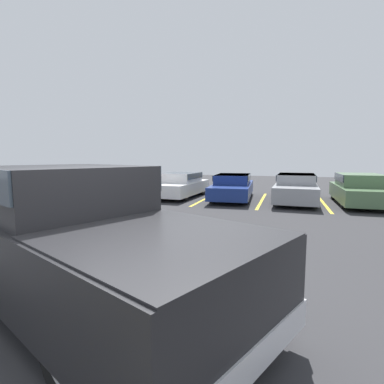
% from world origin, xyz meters
% --- Properties ---
extents(ground_plane, '(60.00, 60.00, 0.00)m').
position_xyz_m(ground_plane, '(0.00, 0.00, 0.00)').
color(ground_plane, '#2D2D30').
extents(stall_stripe_a, '(0.12, 5.28, 0.01)m').
position_xyz_m(stall_stripe_a, '(-7.26, 11.40, 0.00)').
color(stall_stripe_a, yellow).
rests_on(stall_stripe_a, ground_plane).
extents(stall_stripe_b, '(0.12, 5.28, 0.01)m').
position_xyz_m(stall_stripe_b, '(-4.64, 11.40, 0.00)').
color(stall_stripe_b, yellow).
rests_on(stall_stripe_b, ground_plane).
extents(stall_stripe_c, '(0.12, 5.28, 0.01)m').
position_xyz_m(stall_stripe_c, '(-2.02, 11.40, 0.00)').
color(stall_stripe_c, yellow).
rests_on(stall_stripe_c, ground_plane).
extents(stall_stripe_d, '(0.12, 5.28, 0.01)m').
position_xyz_m(stall_stripe_d, '(0.60, 11.40, 0.00)').
color(stall_stripe_d, yellow).
rests_on(stall_stripe_d, ground_plane).
extents(stall_stripe_e, '(0.12, 5.28, 0.01)m').
position_xyz_m(stall_stripe_e, '(3.21, 11.40, 0.00)').
color(stall_stripe_e, yellow).
rests_on(stall_stripe_e, ground_plane).
extents(pickup_truck, '(5.90, 4.14, 1.86)m').
position_xyz_m(pickup_truck, '(-1.11, 0.75, 0.93)').
color(pickup_truck, black).
rests_on(pickup_truck, ground_plane).
extents(parked_sedan_a, '(2.01, 4.80, 1.23)m').
position_xyz_m(parked_sedan_a, '(-5.85, 11.44, 0.66)').
color(parked_sedan_a, maroon).
rests_on(parked_sedan_a, ground_plane).
extents(parked_sedan_b, '(1.89, 4.28, 1.21)m').
position_xyz_m(parked_sedan_b, '(-3.39, 11.46, 0.64)').
color(parked_sedan_b, silver).
rests_on(parked_sedan_b, ground_plane).
extents(parked_sedan_c, '(2.00, 4.80, 1.17)m').
position_xyz_m(parked_sedan_c, '(-0.78, 11.49, 0.63)').
color(parked_sedan_c, navy).
rests_on(parked_sedan_c, ground_plane).
extents(parked_sedan_d, '(1.91, 4.76, 1.24)m').
position_xyz_m(parked_sedan_d, '(2.06, 11.43, 0.66)').
color(parked_sedan_d, gray).
rests_on(parked_sedan_d, ground_plane).
extents(parked_sedan_e, '(1.81, 4.40, 1.29)m').
position_xyz_m(parked_sedan_e, '(4.57, 11.36, 0.68)').
color(parked_sedan_e, '#4C6B47').
rests_on(parked_sedan_e, ground_plane).
extents(traffic_cone, '(0.38, 0.38, 0.52)m').
position_xyz_m(traffic_cone, '(-6.07, 4.20, 0.24)').
color(traffic_cone, black).
rests_on(traffic_cone, ground_plane).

